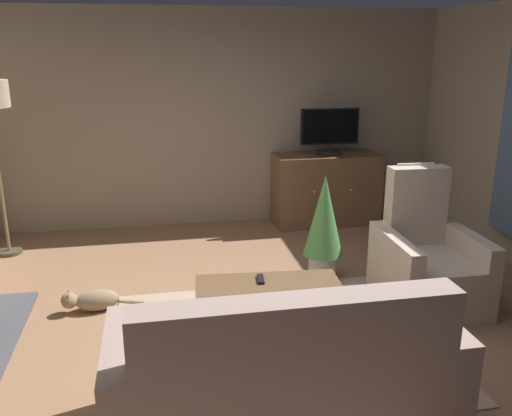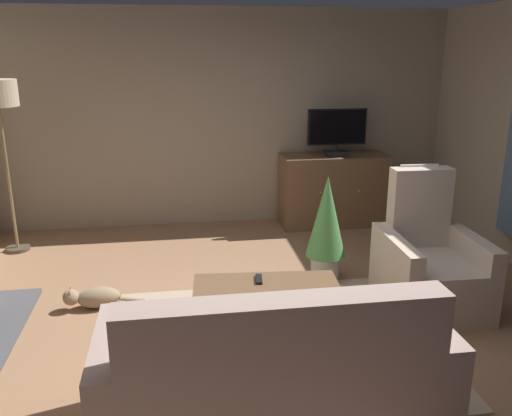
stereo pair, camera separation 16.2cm
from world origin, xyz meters
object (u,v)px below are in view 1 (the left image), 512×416
at_px(sofa_floral, 284,381).
at_px(cat, 93,300).
at_px(coffee_table, 268,289).
at_px(armchair_in_far_corner, 427,264).
at_px(television, 330,130).
at_px(potted_plant_small_fern_corner, 324,223).
at_px(tv_cabinet, 326,191).
at_px(tv_remote, 261,279).

xyz_separation_m(sofa_floral, cat, (-1.26, 1.79, -0.24)).
bearing_deg(coffee_table, armchair_in_far_corner, 9.13).
height_order(television, sofa_floral, television).
bearing_deg(potted_plant_small_fern_corner, tv_cabinet, 71.21).
bearing_deg(tv_cabinet, coffee_table, -116.96).
distance_m(television, sofa_floral, 4.08).
bearing_deg(potted_plant_small_fern_corner, sofa_floral, -113.52).
bearing_deg(armchair_in_far_corner, tv_cabinet, 94.30).
height_order(sofa_floral, armchair_in_far_corner, armchair_in_far_corner).
height_order(tv_remote, sofa_floral, sofa_floral).
distance_m(tv_cabinet, tv_remote, 2.85).
relative_size(tv_cabinet, television, 1.82).
distance_m(sofa_floral, potted_plant_small_fern_corner, 2.27).
bearing_deg(tv_cabinet, potted_plant_small_fern_corner, -108.79).
relative_size(television, coffee_table, 0.62).
distance_m(potted_plant_small_fern_corner, cat, 2.23).
distance_m(coffee_table, tv_remote, 0.11).
relative_size(tv_remote, cat, 0.24).
xyz_separation_m(tv_cabinet, television, (0.00, -0.05, 0.79)).
height_order(armchair_in_far_corner, potted_plant_small_fern_corner, armchair_in_far_corner).
bearing_deg(coffee_table, tv_remote, 122.65).
distance_m(sofa_floral, armchair_in_far_corner, 2.18).
distance_m(coffee_table, cat, 1.57).
bearing_deg(television, tv_cabinet, 90.00).
distance_m(television, potted_plant_small_fern_corner, 1.85).
relative_size(coffee_table, tv_remote, 6.97).
bearing_deg(television, armchair_in_far_corner, -85.60).
height_order(sofa_floral, potted_plant_small_fern_corner, potted_plant_small_fern_corner).
bearing_deg(armchair_in_far_corner, television, 94.40).
relative_size(coffee_table, armchair_in_far_corner, 0.99).
bearing_deg(potted_plant_small_fern_corner, tv_remote, -133.98).
relative_size(television, potted_plant_small_fern_corner, 0.70).
bearing_deg(potted_plant_small_fern_corner, cat, -172.73).
xyz_separation_m(tv_cabinet, armchair_in_far_corner, (0.18, -2.34, -0.07)).
bearing_deg(television, sofa_floral, -111.71).
distance_m(television, coffee_table, 2.97).
bearing_deg(coffee_table, tv_cabinet, 63.04).
bearing_deg(potted_plant_small_fern_corner, armchair_in_far_corner, -40.79).
bearing_deg(tv_remote, television, -22.15).
xyz_separation_m(tv_remote, cat, (-1.37, 0.54, -0.32)).
relative_size(tv_cabinet, armchair_in_far_corner, 1.12).
height_order(potted_plant_small_fern_corner, cat, potted_plant_small_fern_corner).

